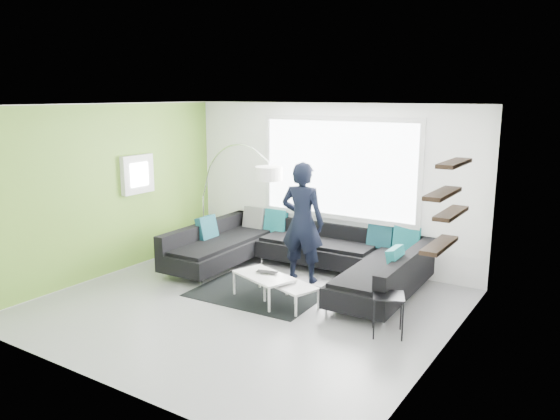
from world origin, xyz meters
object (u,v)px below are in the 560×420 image
object	(u,v)px
laptop	(266,273)
arc_lamp	(203,196)
side_table	(388,315)
person	(302,222)
coffee_table	(277,290)
sectional_sofa	(296,257)

from	to	relation	value
laptop	arc_lamp	bearing A→B (deg)	136.90
arc_lamp	side_table	distance (m)	4.79
arc_lamp	person	xyz separation A→B (m)	(2.49, -0.51, -0.09)
coffee_table	person	distance (m)	1.30
sectional_sofa	laptop	xyz separation A→B (m)	(0.09, -1.01, 0.02)
sectional_sofa	person	distance (m)	0.60
coffee_table	person	size ratio (longest dim) A/B	0.61
sectional_sofa	arc_lamp	size ratio (longest dim) A/B	1.88
sectional_sofa	arc_lamp	bearing A→B (deg)	166.27
side_table	laptop	bearing A→B (deg)	175.01
side_table	arc_lamp	bearing A→B (deg)	159.15
sectional_sofa	laptop	bearing A→B (deg)	-86.92
coffee_table	arc_lamp	xyz separation A→B (m)	(-2.68, 1.54, 0.86)
sectional_sofa	person	size ratio (longest dim) A/B	2.06
sectional_sofa	side_table	xyz separation A→B (m)	(2.03, -1.18, -0.11)
sectional_sofa	side_table	world-z (taller)	sectional_sofa
arc_lamp	person	size ratio (longest dim) A/B	1.09
sectional_sofa	arc_lamp	distance (m)	2.53
sectional_sofa	person	bearing A→B (deg)	-5.68
side_table	person	world-z (taller)	person
person	laptop	distance (m)	1.15
coffee_table	person	world-z (taller)	person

